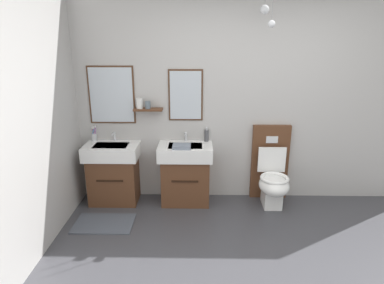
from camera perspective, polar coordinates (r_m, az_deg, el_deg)
name	(u,v)px	position (r m, az deg, el deg)	size (l,w,h in m)	color
wall_back	(250,94)	(4.33, 9.88, 8.11)	(4.66, 0.48, 2.77)	#B7B5B2
bath_mat	(104,223)	(4.14, -14.72, -13.22)	(0.68, 0.44, 0.01)	#474C56
vanity_sink_left	(114,172)	(4.45, -13.19, -4.92)	(0.68, 0.45, 0.78)	#56331E
tap_on_left_sink	(114,135)	(4.46, -13.10, 1.10)	(0.03, 0.13, 0.11)	silver
vanity_sink_right	(186,172)	(4.32, -1.11, -5.14)	(0.68, 0.45, 0.78)	#56331E
tap_on_right_sink	(186,136)	(4.32, -1.06, 1.06)	(0.03, 0.13, 0.11)	silver
toilet	(272,176)	(4.42, 13.38, -5.62)	(0.48, 0.62, 1.00)	#56331E
toothbrush_cup	(94,137)	(4.52, -16.30, 0.89)	(0.07, 0.07, 0.20)	silver
soap_dispenser	(207,135)	(4.32, 2.50, 1.14)	(0.06, 0.06, 0.19)	#4C4C51
folded_hand_towel	(182,146)	(4.07, -1.77, -0.75)	(0.22, 0.16, 0.04)	gray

